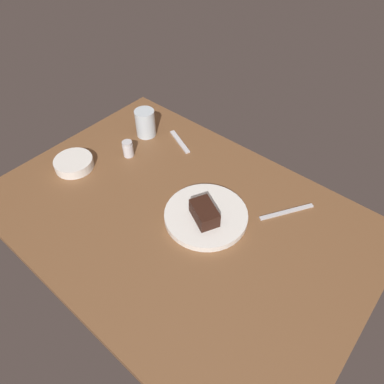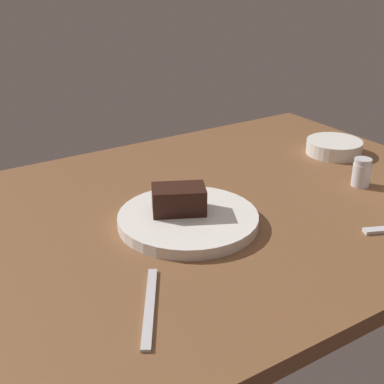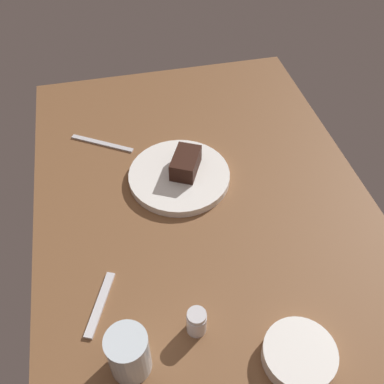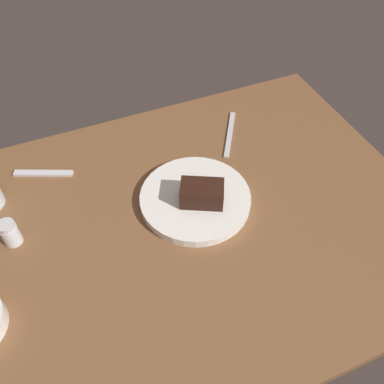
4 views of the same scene
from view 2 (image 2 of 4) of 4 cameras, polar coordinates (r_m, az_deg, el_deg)
name	(u,v)px [view 2 (image 2 of 4)]	position (r cm, az deg, el deg)	size (l,w,h in cm)	color
dining_table	(208,212)	(108.37, 1.75, -2.20)	(120.00, 84.00, 3.00)	brown
dessert_plate	(188,219)	(100.03, -0.42, -2.95)	(26.48, 26.48, 2.14)	white
chocolate_cake_slice	(179,199)	(99.54, -1.43, -0.80)	(9.94, 6.22, 5.02)	black
salt_shaker	(362,172)	(121.56, 17.73, 2.01)	(3.98, 3.98, 6.26)	silver
side_bowl	(334,147)	(139.77, 15.00, 4.68)	(13.91, 13.91, 3.52)	white
butter_knife	(150,306)	(78.83, -4.57, -12.12)	(19.00, 1.40, 0.50)	silver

